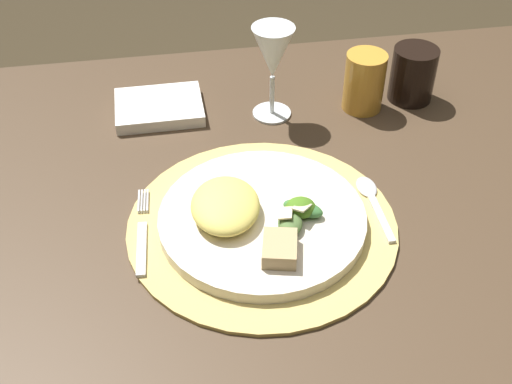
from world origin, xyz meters
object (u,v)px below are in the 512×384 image
Objects in this scene: dining_table at (272,261)px; dark_tumbler at (413,74)px; dinner_plate at (262,219)px; napkin at (159,107)px; spoon at (371,196)px; wine_glass at (273,56)px; fork at (142,235)px; amber_tumbler at (364,82)px.

dark_tumbler is at bearing 34.97° from dining_table.
dinner_plate is (-0.03, -0.08, 0.17)m from dining_table.
dining_table is at bearing -54.92° from napkin.
dark_tumbler is at bearing 41.91° from dinner_plate.
napkin is 1.54× the size of dark_tumbler.
spoon is at bearing -120.31° from dark_tumbler.
wine_glass is (0.06, 0.26, 0.09)m from dinner_plate.
dark_tumbler is at bearing 30.19° from fork.
spoon is (0.32, 0.02, 0.00)m from fork.
spoon is at bearing 9.47° from dinner_plate.
amber_tumbler is at bearing -171.21° from dark_tumbler.
amber_tumbler is at bearing -6.73° from napkin.
spoon reaches higher than fork.
dining_table is 0.33m from amber_tumbler.
fork reaches higher than dining_table.
napkin is (-0.12, 0.30, -0.00)m from dinner_plate.
dinner_plate is at bearing -110.71° from dining_table.
dinner_plate reaches higher than dining_table.
dark_tumbler is (0.14, 0.25, 0.04)m from spoon.
dinner_plate is 0.29m from wine_glass.
napkin is at bearing 135.96° from spoon.
amber_tumbler is (0.18, 0.18, 0.21)m from dining_table.
wine_glass reaches higher than fork.
dining_table is 0.22m from spoon.
napkin is at bearing 82.53° from fork.
dining_table is 8.52× the size of spoon.
spoon is at bearing -67.50° from wine_glass.
wine_glass is at bearing 112.50° from spoon.
dining_table is 0.39m from dark_tumbler.
amber_tumbler reaches higher than napkin.
wine_glass reaches higher than dark_tumbler.
spoon is 1.46× the size of dark_tumbler.
fork is 1.04× the size of wine_glass.
dark_tumbler reaches higher than fork.
dining_table is 4.15× the size of dinner_plate.
fork is (-0.19, -0.08, 0.17)m from dining_table.
dinner_plate is 3.00× the size of dark_tumbler.
spoon is at bearing -23.16° from dining_table.
fork is 1.14× the size of napkin.
amber_tumbler is (0.34, -0.04, 0.04)m from napkin.
dark_tumbler reaches higher than dinner_plate.
amber_tumbler is 0.09m from dark_tumbler.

